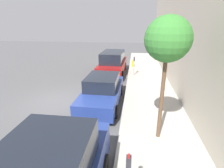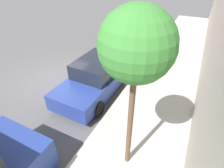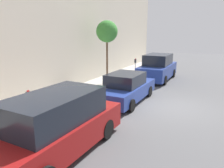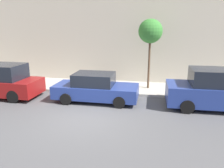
{
  "view_description": "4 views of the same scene",
  "coord_description": "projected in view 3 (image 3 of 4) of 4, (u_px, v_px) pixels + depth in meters",
  "views": [
    {
      "loc": [
        3.98,
        -8.32,
        4.16
      ],
      "look_at": [
        2.82,
        0.52,
        1.0
      ],
      "focal_mm": 28.0,
      "sensor_mm": 36.0,
      "label": 1
    },
    {
      "loc": [
        5.88,
        -5.48,
        4.87
      ],
      "look_at": [
        3.38,
        -0.46,
        1.0
      ],
      "focal_mm": 28.0,
      "sensor_mm": 36.0,
      "label": 2
    },
    {
      "loc": [
        -2.04,
        10.54,
        3.66
      ],
      "look_at": [
        2.93,
        0.65,
        1.0
      ],
      "focal_mm": 35.0,
      "sensor_mm": 36.0,
      "label": 3
    },
    {
      "loc": [
        -8.64,
        -2.73,
        3.96
      ],
      "look_at": [
        2.34,
        -0.78,
        1.0
      ],
      "focal_mm": 35.0,
      "sensor_mm": 36.0,
      "label": 4
    }
  ],
  "objects": [
    {
      "name": "parked_suv_nearest",
      "position": [
        158.0,
        68.0,
        16.9
      ],
      "size": [
        2.08,
        4.8,
        1.98
      ],
      "color": "navy",
      "rests_on": "ground_plane"
    },
    {
      "name": "parking_meter_near",
      "position": [
        135.0,
        66.0,
        17.12
      ],
      "size": [
        0.11,
        0.15,
        1.48
      ],
      "color": "#ADADB2",
      "rests_on": "sidewalk"
    },
    {
      "name": "sidewalk",
      "position": [
        86.0,
        93.0,
        13.06
      ],
      "size": [
        2.98,
        32.0,
        0.15
      ],
      "color": "#B2ADA3",
      "rests_on": "ground_plane"
    },
    {
      "name": "ground_plane",
      "position": [
        170.0,
        107.0,
        10.9
      ],
      "size": [
        60.0,
        60.0,
        0.0
      ],
      "primitive_type": "plane",
      "color": "#515154"
    },
    {
      "name": "parking_meter_far",
      "position": [
        29.0,
        106.0,
        7.83
      ],
      "size": [
        0.11,
        0.15,
        1.5
      ],
      "color": "#ADADB2",
      "rests_on": "sidewalk"
    },
    {
      "name": "parked_sedan_second",
      "position": [
        126.0,
        88.0,
        11.65
      ],
      "size": [
        1.92,
        4.53,
        1.54
      ],
      "color": "navy",
      "rests_on": "ground_plane"
    },
    {
      "name": "street_tree",
      "position": [
        107.0,
        32.0,
        14.52
      ],
      "size": [
        1.44,
        1.44,
        4.25
      ],
      "color": "brown",
      "rests_on": "sidewalk"
    },
    {
      "name": "parked_minivan_third",
      "position": [
        56.0,
        125.0,
        6.55
      ],
      "size": [
        2.04,
        4.95,
        1.9
      ],
      "color": "maroon",
      "rests_on": "ground_plane"
    }
  ]
}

